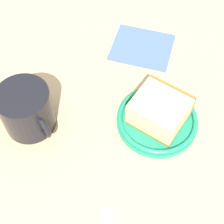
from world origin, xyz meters
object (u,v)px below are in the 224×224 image
object	(u,v)px
small_plate	(158,120)
cake_slice	(161,111)
folded_napkin	(143,47)
tea_mug	(28,110)

from	to	relation	value
small_plate	cake_slice	world-z (taller)	cake_slice
cake_slice	folded_napkin	distance (cm)	19.92
small_plate	tea_mug	xyz separation A→B (cm)	(23.74, 1.87, 3.59)
cake_slice	tea_mug	distance (cm)	23.97
small_plate	tea_mug	bearing A→B (deg)	4.51
folded_napkin	cake_slice	bearing A→B (deg)	100.25
tea_mug	small_plate	bearing A→B (deg)	-175.49
small_plate	folded_napkin	xyz separation A→B (cm)	(3.35, -19.52, -0.65)
small_plate	tea_mug	distance (cm)	24.08
small_plate	folded_napkin	bearing A→B (deg)	-80.25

